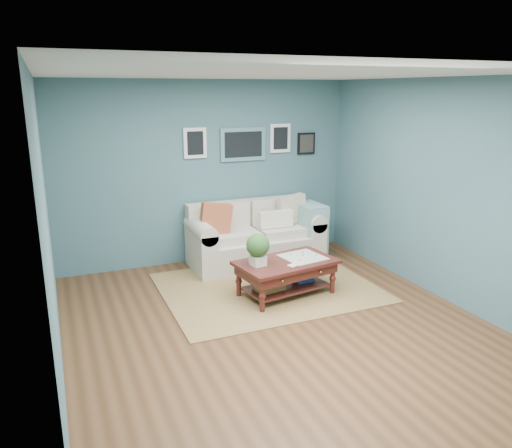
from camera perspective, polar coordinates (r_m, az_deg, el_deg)
room_shell at (r=5.29m, az=2.52°, el=2.07°), size 5.00×5.02×2.70m
area_rug at (r=6.69m, az=1.33°, el=-7.25°), size 2.73×2.18×0.01m
loveseat at (r=7.52m, az=0.45°, el=-1.36°), size 2.00×0.91×1.03m
coffee_table at (r=6.31m, az=2.94°, el=-4.99°), size 1.34×0.91×0.87m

